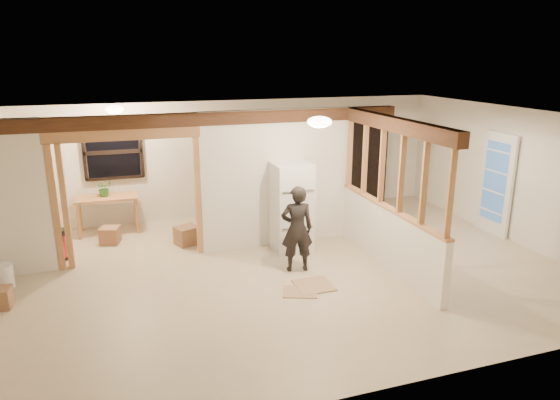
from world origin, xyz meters
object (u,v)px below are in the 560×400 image
object	(u,v)px
refrigerator	(292,207)
work_table	(108,214)
woman	(297,229)
shop_vac	(55,245)
bookshelf	(364,163)

from	to	relation	value
refrigerator	work_table	size ratio (longest dim) A/B	1.36
woman	shop_vac	distance (m)	4.19
refrigerator	bookshelf	distance (m)	3.39
shop_vac	bookshelf	size ratio (longest dim) A/B	0.28
shop_vac	bookshelf	bearing A→B (deg)	11.88
work_table	bookshelf	xyz separation A→B (m)	(5.73, 0.19, 0.62)
shop_vac	bookshelf	xyz separation A→B (m)	(6.61, 1.39, 0.72)
woman	shop_vac	world-z (taller)	woman
woman	work_table	distance (m)	4.13
refrigerator	shop_vac	xyz separation A→B (m)	(-4.03, 0.80, -0.53)
work_table	bookshelf	bearing A→B (deg)	3.44
bookshelf	woman	bearing A→B (deg)	-132.23
refrigerator	bookshelf	bearing A→B (deg)	40.41
refrigerator	woman	world-z (taller)	refrigerator
work_table	bookshelf	distance (m)	5.76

